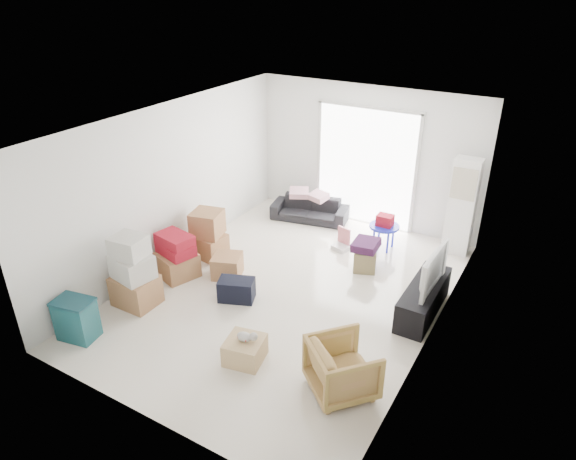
% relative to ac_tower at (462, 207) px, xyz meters
% --- Properties ---
extents(room_shell, '(4.98, 6.48, 3.18)m').
position_rel_ac_tower_xyz_m(room_shell, '(-1.95, -2.65, 0.48)').
color(room_shell, white).
rests_on(room_shell, ground).
extents(sliding_door, '(2.10, 0.04, 2.33)m').
position_rel_ac_tower_xyz_m(sliding_door, '(-1.95, 0.33, 0.37)').
color(sliding_door, white).
rests_on(sliding_door, room_shell).
extents(ac_tower, '(0.45, 0.30, 1.75)m').
position_rel_ac_tower_xyz_m(ac_tower, '(0.00, 0.00, 0.00)').
color(ac_tower, white).
rests_on(ac_tower, room_shell).
extents(tv_console, '(0.42, 1.40, 0.47)m').
position_rel_ac_tower_xyz_m(tv_console, '(0.05, -2.12, -0.64)').
color(tv_console, black).
rests_on(tv_console, room_shell).
extents(television, '(0.61, 1.03, 0.13)m').
position_rel_ac_tower_xyz_m(television, '(0.05, -2.12, -0.34)').
color(television, black).
rests_on(television, tv_console).
extents(sofa, '(1.58, 0.75, 0.59)m').
position_rel_ac_tower_xyz_m(sofa, '(-2.89, -0.15, -0.58)').
color(sofa, black).
rests_on(sofa, room_shell).
extents(pillow_left, '(0.50, 0.46, 0.13)m').
position_rel_ac_tower_xyz_m(pillow_left, '(-3.14, -0.15, -0.22)').
color(pillow_left, '#CF97A1').
rests_on(pillow_left, sofa).
extents(pillow_right, '(0.42, 0.37, 0.12)m').
position_rel_ac_tower_xyz_m(pillow_right, '(-2.71, -0.11, -0.22)').
color(pillow_right, '#CF97A1').
rests_on(pillow_right, sofa).
extents(armchair, '(1.00, 1.00, 0.75)m').
position_rel_ac_tower_xyz_m(armchair, '(-0.31, -4.16, -0.50)').
color(armchair, '#B27F4F').
rests_on(armchair, room_shell).
extents(storage_bins, '(0.58, 0.46, 0.60)m').
position_rel_ac_tower_xyz_m(storage_bins, '(-3.85, -5.06, -0.57)').
color(storage_bins, '#174E55').
rests_on(storage_bins, room_shell).
extents(box_stack_a, '(0.64, 0.56, 1.14)m').
position_rel_ac_tower_xyz_m(box_stack_a, '(-3.75, -4.07, -0.37)').
color(box_stack_a, '#B37350').
rests_on(box_stack_a, room_shell).
extents(box_stack_b, '(0.72, 0.72, 0.76)m').
position_rel_ac_tower_xyz_m(box_stack_b, '(-3.75, -3.15, -0.52)').
color(box_stack_b, '#B37350').
rests_on(box_stack_b, room_shell).
extents(box_stack_c, '(0.61, 0.59, 0.85)m').
position_rel_ac_tower_xyz_m(box_stack_c, '(-3.72, -2.36, -0.46)').
color(box_stack_c, '#B37350').
rests_on(box_stack_c, room_shell).
extents(loose_box, '(0.58, 0.58, 0.38)m').
position_rel_ac_tower_xyz_m(loose_box, '(-3.04, -2.74, -0.69)').
color(loose_box, '#B37350').
rests_on(loose_box, room_shell).
extents(duffel_bag, '(0.62, 0.50, 0.34)m').
position_rel_ac_tower_xyz_m(duffel_bag, '(-2.51, -3.22, -0.70)').
color(duffel_bag, black).
rests_on(duffel_bag, room_shell).
extents(ottoman, '(0.47, 0.47, 0.37)m').
position_rel_ac_tower_xyz_m(ottoman, '(-1.16, -1.41, -0.69)').
color(ottoman, tan).
rests_on(ottoman, room_shell).
extents(blanket, '(0.41, 0.41, 0.14)m').
position_rel_ac_tower_xyz_m(blanket, '(-1.16, -1.41, -0.44)').
color(blanket, '#471E4B').
rests_on(blanket, ottoman).
extents(kids_table, '(0.54, 0.54, 0.66)m').
position_rel_ac_tower_xyz_m(kids_table, '(-1.17, -0.55, -0.40)').
color(kids_table, '#1C27D2').
rests_on(kids_table, room_shell).
extents(toy_walker, '(0.34, 0.32, 0.39)m').
position_rel_ac_tower_xyz_m(toy_walker, '(-1.80, -0.92, -0.77)').
color(toy_walker, silver).
rests_on(toy_walker, room_shell).
extents(wood_crate, '(0.55, 0.55, 0.31)m').
position_rel_ac_tower_xyz_m(wood_crate, '(-1.61, -4.30, -0.72)').
color(wood_crate, tan).
rests_on(wood_crate, room_shell).
extents(plush_bunny, '(0.28, 0.16, 0.14)m').
position_rel_ac_tower_xyz_m(plush_bunny, '(-1.58, -4.29, -0.50)').
color(plush_bunny, '#B2ADA8').
rests_on(plush_bunny, wood_crate).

